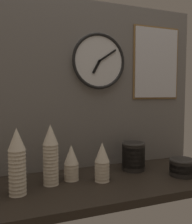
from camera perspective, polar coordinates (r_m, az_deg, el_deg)
name	(u,v)px	position (r cm, az deg, el deg)	size (l,w,h in cm)	color
ground_plane	(96,184)	(134.66, -0.10, -17.02)	(160.00, 56.00, 4.00)	black
wall_tiled_back	(81,85)	(150.60, -3.58, 6.42)	(160.00, 3.00, 105.00)	slate
cup_stack_center_right	(102,162)	(130.71, 1.47, -11.87)	(8.18, 8.18, 21.13)	beige
cup_stack_center	(71,162)	(133.20, -5.97, -11.97)	(8.18, 8.18, 19.38)	beige
cup_stack_center_left	(51,154)	(126.72, -10.85, -10.01)	(8.18, 8.18, 31.63)	beige
cup_stack_left	(17,161)	(118.29, -18.45, -11.21)	(8.18, 8.18, 31.63)	beige
bowl_stack_far_right	(182,166)	(148.87, 19.98, -12.19)	(14.63, 14.63, 9.86)	black
bowl_stack_right	(133,155)	(150.82, 8.99, -10.26)	(14.63, 14.63, 17.44)	black
wall_clock	(99,61)	(152.46, 0.71, 12.12)	(35.20, 2.70, 35.20)	white
menu_board	(156,63)	(173.24, 14.30, 11.31)	(35.93, 1.32, 49.89)	olive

